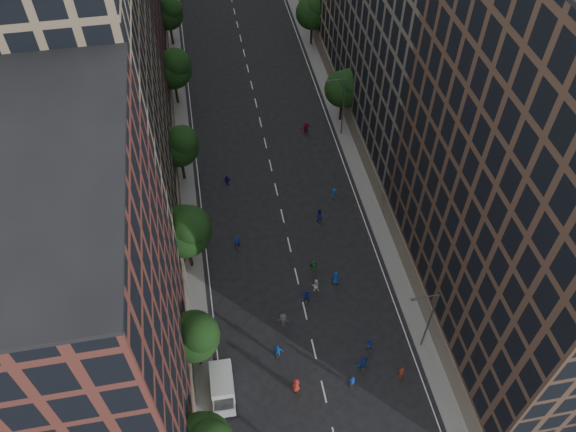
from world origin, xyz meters
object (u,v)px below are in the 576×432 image
Objects in this scene: streetlamp_far at (342,104)px; skater_1 at (352,382)px; streetlamp_near at (428,318)px; skater_2 at (369,345)px; cargo_van at (223,388)px.

skater_1 is (-7.67, -35.87, -4.34)m from streetlamp_far.
streetlamp_near reaches higher than skater_2.
streetlamp_far is 36.94m from skater_1.
cargo_van is (-19.67, -1.52, -3.86)m from streetlamp_near.
skater_1 is at bearing -159.48° from streetlamp_near.
cargo_van is at bearing -175.58° from streetlamp_near.
streetlamp_far is 1.93× the size of cargo_van.
streetlamp_far is (0.00, 33.00, 0.00)m from streetlamp_near.
streetlamp_near is 9.27m from skater_1.
streetlamp_far is 33.11m from skater_2.
skater_2 is at bearing 9.33° from cargo_van.
cargo_van is 2.92× the size of skater_2.
skater_2 is (14.60, 2.09, -0.50)m from cargo_van.
streetlamp_near is 1.93× the size of cargo_van.
skater_1 is at bearing -102.07° from streetlamp_far.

